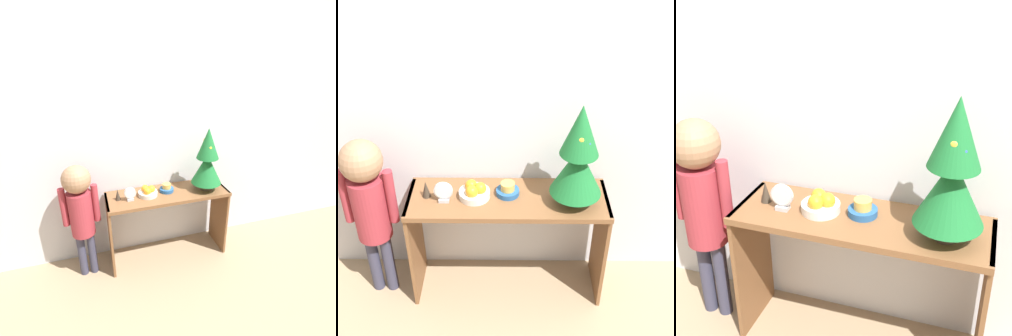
# 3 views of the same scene
# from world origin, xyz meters

# --- Properties ---
(ground_plane) EXTENTS (12.00, 12.00, 0.00)m
(ground_plane) POSITION_xyz_m (0.00, 0.00, 0.00)
(ground_plane) COLOR #997F60
(back_wall) EXTENTS (7.00, 0.05, 2.50)m
(back_wall) POSITION_xyz_m (0.00, 0.41, 1.25)
(back_wall) COLOR silver
(back_wall) RESTS_ON ground_plane
(console_table) EXTENTS (1.10, 0.37, 0.69)m
(console_table) POSITION_xyz_m (0.00, 0.18, 0.53)
(console_table) COLOR brown
(console_table) RESTS_ON ground_plane
(mini_tree) EXTENTS (0.27, 0.27, 0.58)m
(mini_tree) POSITION_xyz_m (0.36, 0.15, 0.97)
(mini_tree) COLOR #4C3828
(mini_tree) RESTS_ON console_table
(fruit_bowl) EXTENTS (0.17, 0.17, 0.09)m
(fruit_bowl) POSITION_xyz_m (-0.18, 0.19, 0.72)
(fruit_bowl) COLOR silver
(fruit_bowl) RESTS_ON console_table
(singing_bowl) EXTENTS (0.13, 0.13, 0.08)m
(singing_bowl) POSITION_xyz_m (-0.00, 0.21, 0.71)
(singing_bowl) COLOR #235189
(singing_bowl) RESTS_ON console_table
(desk_clock) EXTENTS (0.10, 0.04, 0.12)m
(desk_clock) POSITION_xyz_m (-0.34, 0.15, 0.75)
(desk_clock) COLOR #B2B2B7
(desk_clock) RESTS_ON console_table
(figurine) EXTENTS (0.05, 0.05, 0.10)m
(figurine) POSITION_xyz_m (-0.44, 0.19, 0.74)
(figurine) COLOR #382D23
(figurine) RESTS_ON console_table
(child_figure) EXTENTS (0.30, 0.23, 1.05)m
(child_figure) POSITION_xyz_m (-0.76, 0.15, 0.70)
(child_figure) COLOR #38384C
(child_figure) RESTS_ON ground_plane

